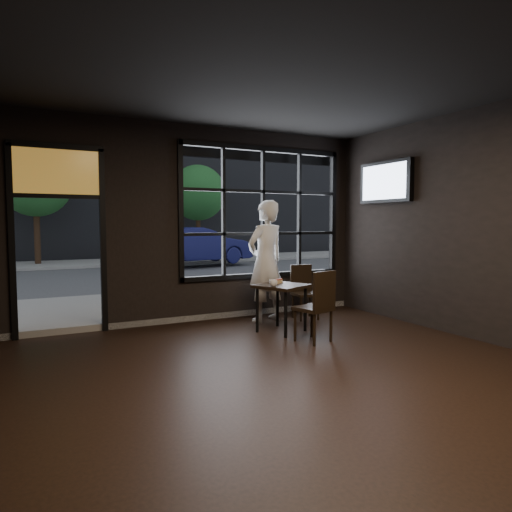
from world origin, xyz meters
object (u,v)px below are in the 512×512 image
cafe_table (281,308)px  navy_car (197,246)px  man (266,261)px  chair_near (313,306)px

cafe_table → navy_car: size_ratio=0.17×
cafe_table → man: 1.01m
cafe_table → navy_car: 10.34m
cafe_table → navy_car: bearing=53.0°
navy_car → chair_near: bearing=158.8°
navy_car → cafe_table: bearing=157.5°
cafe_table → chair_near: 0.71m
cafe_table → chair_near: size_ratio=0.73×
man → cafe_table: bearing=64.2°
chair_near → man: man is taller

